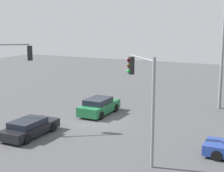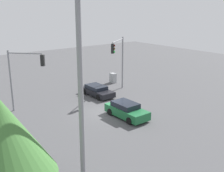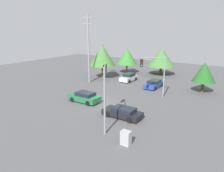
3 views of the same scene
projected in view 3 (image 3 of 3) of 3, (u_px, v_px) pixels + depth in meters
The scene contains 13 objects.
ground_plane at pixel (98, 103), 29.14m from camera, with size 80.00×80.00×0.00m, color #4C4C4F.
sedan_green at pixel (84, 97), 29.41m from camera, with size 4.40×2.00×1.40m.
sedan_silver at pixel (129, 77), 40.83m from camera, with size 1.90×4.00×1.45m.
sedan_dark at pixel (123, 112), 24.37m from camera, with size 4.47×1.97×1.18m.
sedan_blue at pixel (154, 84), 36.52m from camera, with size 1.98×4.43×1.24m.
traffic_signal_main at pixel (105, 85), 21.13m from camera, with size 2.57×3.62×6.39m.
traffic_signal_cross at pixel (155, 70), 30.05m from camera, with size 2.73×2.62×6.00m.
utility_pole_tall at pixel (88, 48), 38.47m from camera, with size 2.20×0.28×11.97m.
electrical_cabinet at pixel (126, 138), 18.63m from camera, with size 0.84×0.60×1.28m, color #9EA0A3.
tree_corner at pixel (127, 57), 47.44m from camera, with size 4.43×4.43×5.28m.
tree_far at pixel (161, 57), 45.46m from camera, with size 5.74×5.74×5.61m.
tree_right at pixel (103, 55), 42.38m from camera, with size 4.95×4.95×6.55m.
tree_behind at pixel (204, 72), 33.10m from camera, with size 3.51×3.51×4.73m.
Camera 3 is at (-16.86, 21.86, 9.79)m, focal length 35.00 mm.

